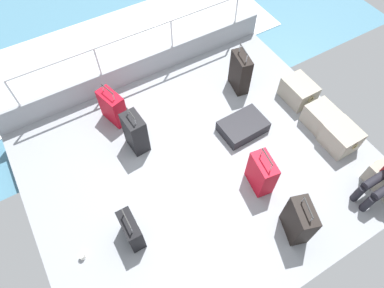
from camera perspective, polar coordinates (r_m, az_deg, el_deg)
name	(u,v)px	position (r m, az deg, el deg)	size (l,w,h in m)	color
ground_plane	(201,165)	(5.29, 1.56, -3.57)	(4.40, 5.20, 0.06)	gray
gunwale_port	(140,69)	(6.32, -8.92, 12.54)	(0.06, 5.20, 0.45)	gray
railing_port	(135,45)	(5.95, -9.64, 16.37)	(0.04, 4.20, 1.02)	silver
sea_wake	(115,48)	(7.73, -13.07, 15.69)	(12.00, 12.00, 0.01)	teal
cargo_crate_0	(298,91)	(6.21, 17.73, 8.61)	(0.60, 0.44, 0.38)	#9E9989
cargo_crate_1	(323,119)	(5.94, 21.50, 3.98)	(0.62, 0.44, 0.36)	#9E9989
cargo_crate_2	(341,138)	(5.80, 24.11, 1.00)	(0.53, 0.45, 0.39)	#9E9989
suitcase_0	(135,133)	(5.24, -9.65, 1.91)	(0.40, 0.28, 0.83)	black
suitcase_1	(299,221)	(4.72, 17.81, -12.37)	(0.49, 0.37, 0.79)	black
suitcase_2	(131,230)	(4.62, -10.34, -14.25)	(0.44, 0.20, 0.67)	black
suitcase_3	(261,173)	(4.93, 11.78, -4.92)	(0.47, 0.31, 0.78)	#B70C1E
suitcase_4	(243,126)	(5.60, 8.70, 2.98)	(0.54, 0.76, 0.20)	black
suitcase_5	(240,72)	(6.06, 8.22, 12.03)	(0.49, 0.29, 0.89)	black
suitcase_6	(113,107)	(5.69, -13.39, 6.15)	(0.50, 0.35, 0.74)	#B70C1E
paper_cup	(82,256)	(4.89, -18.29, -17.76)	(0.08, 0.08, 0.10)	white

